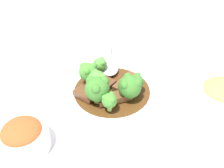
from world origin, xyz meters
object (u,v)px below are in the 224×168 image
Objects in this scene: broccoli_floret_1 at (130,86)px; side_bowl_kimchi at (23,136)px; beef_strip_2 at (114,98)px; broccoli_floret_4 at (97,80)px; beef_strip_0 at (86,93)px; broccoli_floret_3 at (136,82)px; beef_strip_3 at (126,82)px; serving_spoon at (111,65)px; broccoli_floret_2 at (88,72)px; sauce_dish at (92,47)px; side_bowl_appetizer at (223,94)px; broccoli_floret_6 at (100,64)px; beef_strip_1 at (102,79)px; broccoli_floret_0 at (109,100)px; main_plate at (112,92)px; broccoli_floret_5 at (97,89)px.

side_bowl_kimchi is at bearing 25.26° from broccoli_floret_1.
beef_strip_2 is 1.48× the size of broccoli_floret_4.
beef_strip_0 is 1.34× the size of broccoli_floret_3.
serving_spoon is (0.03, -0.07, 0.00)m from beef_strip_3.
broccoli_floret_4 reaches higher than beef_strip_0.
broccoli_floret_2 is at bearing -7.76° from beef_strip_3.
serving_spoon is 0.13m from sauce_dish.
side_bowl_appetizer is (-0.24, 0.14, 0.00)m from serving_spoon.
serving_spoon is at bearing -29.32° from side_bowl_appetizer.
beef_strip_2 and serving_spoon have the same top height.
broccoli_floret_6 is at bearing -76.42° from beef_strip_2.
serving_spoon is at bearing -133.47° from broccoli_floret_2.
beef_strip_0 is at bearing 51.12° from beef_strip_1.
broccoli_floret_1 is 0.21m from side_bowl_appetizer.
broccoli_floret_0 reaches higher than side_bowl_kimchi.
side_bowl_appetizer is at bearing 165.90° from broccoli_floret_2.
broccoli_floret_1 is at bearing 92.47° from beef_strip_3.
side_bowl_kimchi is at bearing 35.11° from beef_strip_3.
broccoli_floret_2 is 0.11m from broccoli_floret_3.
broccoli_floret_2 is at bearing 52.50° from broccoli_floret_6.
beef_strip_0 is 0.53× the size of side_bowl_appetizer.
side_bowl_appetizer reaches higher than sauce_dish.
broccoli_floret_1 reaches higher than broccoli_floret_3.
broccoli_floret_2 is at bearing 8.41° from beef_strip_1.
side_bowl_appetizer is at bearing 177.69° from beef_strip_2.
main_plate is at bearing -11.27° from side_bowl_appetizer.
side_bowl_kimchi reaches higher than beef_strip_1.
broccoli_floret_2 is at bearing -73.90° from broccoli_floret_5.
beef_strip_3 is 1.75× the size of broccoli_floret_6.
broccoli_floret_1 is at bearing 136.57° from main_plate.
broccoli_floret_4 is at bearing 4.40° from main_plate.
serving_spoon reaches higher than main_plate.
broccoli_floret_1 reaches higher than sauce_dish.
side_bowl_appetizer is at bearing 175.92° from broccoli_floret_1.
main_plate is 4.22× the size of beef_strip_1.
broccoli_floret_5 reaches higher than broccoli_floret_1.
broccoli_floret_1 is 1.38× the size of broccoli_floret_6.
broccoli_floret_4 is 0.53× the size of side_bowl_kimchi.
sauce_dish is at bearing -69.94° from serving_spoon.
broccoli_floret_5 is 0.11m from broccoli_floret_6.
broccoli_floret_0 reaches higher than beef_strip_0.
beef_strip_0 reaches higher than sauce_dish.
broccoli_floret_6 is (0.01, -0.13, -0.00)m from broccoli_floret_0.
broccoli_floret_3 is at bearing -177.26° from beef_strip_0.
broccoli_floret_4 is 0.45× the size of side_bowl_appetizer.
broccoli_floret_2 is at bearing -55.67° from broccoli_floret_4.
broccoli_floret_2 is (0.09, -0.01, 0.03)m from beef_strip_3.
broccoli_floret_6 is at bearing -59.27° from broccoli_floret_1.
main_plate is 4.95× the size of broccoli_floret_1.
side_bowl_kimchi is (0.16, 0.17, 0.01)m from beef_strip_1.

